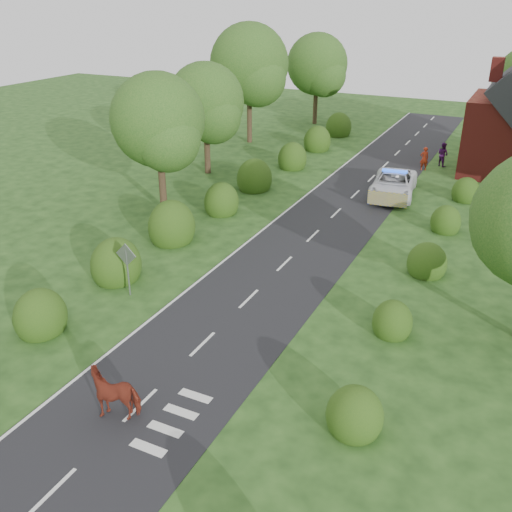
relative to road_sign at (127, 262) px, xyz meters
The scene contains 14 objects.
ground 5.63m from the road_sign, 21.80° to the right, with size 120.00×120.00×0.00m, color #1E3D16.
road 14.03m from the road_sign, 68.96° to the left, with size 6.00×70.00×0.02m, color black.
road_markings 11.56m from the road_sign, 72.72° to the left, with size 4.96×70.00×0.01m.
hedgerow_left 9.85m from the road_sign, 98.87° to the left, with size 2.75×50.41×3.00m.
hedgerow_right 14.85m from the road_sign, 38.46° to the left, with size 2.10×45.78×2.10m.
tree_left_a 11.55m from the road_sign, 115.73° to the left, with size 5.74×5.60×8.38m.
tree_left_b 19.22m from the road_sign, 109.29° to the left, with size 5.74×5.60×8.07m.
tree_left_c 29.28m from the road_sign, 105.46° to the left, with size 6.97×6.80×10.22m.
tree_left_d 38.41m from the road_sign, 97.87° to the left, with size 6.15×6.00×8.89m.
road_sign is the anchor object (origin of this frame).
cow 8.01m from the road_sign, 55.25° to the right, with size 1.05×1.98×1.41m, color maroon.
police_van 20.23m from the road_sign, 68.82° to the left, with size 3.39×6.20×1.78m.
pedestrian_red 27.08m from the road_sign, 72.94° to the left, with size 0.65×0.43×1.79m, color red.
pedestrian_purple 29.09m from the road_sign, 71.95° to the left, with size 0.90×0.70×1.86m, color #4A1557.
Camera 1 is at (10.05, -15.82, 12.50)m, focal length 40.00 mm.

